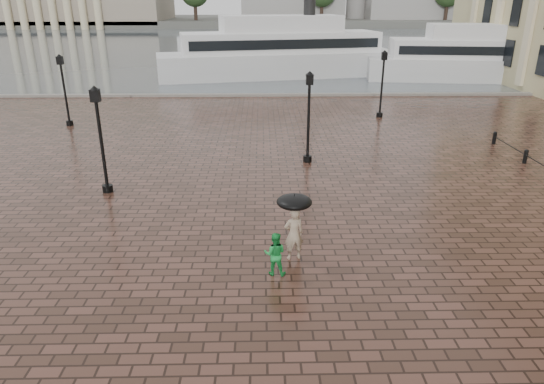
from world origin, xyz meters
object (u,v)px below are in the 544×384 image
(street_lamps, at_px, (223,103))
(ferry_near, at_px, (281,52))
(child_pedestrian, at_px, (275,254))
(ferry_far, at_px, (482,57))
(adult_pedestrian, at_px, (294,234))

(street_lamps, relative_size, ferry_near, 0.81)
(child_pedestrian, bearing_deg, ferry_near, -84.92)
(ferry_near, bearing_deg, child_pedestrian, -104.36)
(child_pedestrian, xyz_separation_m, ferry_far, (21.95, 37.26, 1.56))
(street_lamps, bearing_deg, ferry_far, 43.03)
(street_lamps, xyz_separation_m, child_pedestrian, (2.54, -14.39, -1.64))
(ferry_near, height_order, ferry_far, ferry_near)
(street_lamps, xyz_separation_m, ferry_near, (4.23, 25.97, 0.21))
(street_lamps, xyz_separation_m, ferry_far, (24.50, 22.87, -0.09))
(street_lamps, distance_m, ferry_near, 26.31)
(ferry_near, bearing_deg, street_lamps, -111.22)
(adult_pedestrian, height_order, ferry_far, ferry_far)
(ferry_far, bearing_deg, child_pedestrian, -113.07)
(adult_pedestrian, xyz_separation_m, ferry_near, (1.07, 39.43, 1.67))
(adult_pedestrian, height_order, ferry_near, ferry_near)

